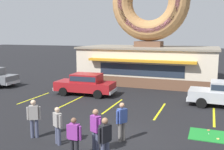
# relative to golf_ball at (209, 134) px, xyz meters

# --- Properties ---
(ground_plane) EXTENTS (160.00, 160.00, 0.00)m
(ground_plane) POSITION_rel_golf_ball_xyz_m (-3.85, -2.06, -0.05)
(ground_plane) COLOR black
(donut_shop_building) EXTENTS (12.30, 6.75, 10.96)m
(donut_shop_building) POSITION_rel_golf_ball_xyz_m (-5.54, 11.89, 3.69)
(donut_shop_building) COLOR brown
(donut_shop_building) RESTS_ON ground
(mini_donut_near_right) EXTENTS (0.13, 0.13, 0.04)m
(mini_donut_near_right) POSITION_rel_golf_ball_xyz_m (0.39, -0.46, -0.00)
(mini_donut_near_right) COLOR #E5C666
(mini_donut_near_right) RESTS_ON putting_mat
(mini_donut_mid_centre) EXTENTS (0.13, 0.13, 0.04)m
(mini_donut_mid_centre) POSITION_rel_golf_ball_xyz_m (-0.01, 0.49, -0.00)
(mini_donut_mid_centre) COLOR #D17F47
(mini_donut_mid_centre) RESTS_ON putting_mat
(golf_ball) EXTENTS (0.04, 0.04, 0.04)m
(golf_ball) POSITION_rel_golf_ball_xyz_m (0.00, 0.00, 0.00)
(golf_ball) COLOR white
(golf_ball) RESTS_ON putting_mat
(car_red) EXTENTS (4.64, 2.14, 1.60)m
(car_red) POSITION_rel_golf_ball_xyz_m (-8.78, 5.20, 0.82)
(car_red) COLOR maroon
(car_red) RESTS_ON ground
(pedestrian_blue_sweater_man) EXTENTS (0.60, 0.25, 1.57)m
(pedestrian_blue_sweater_man) POSITION_rel_golf_ball_xyz_m (-4.57, -4.19, 0.81)
(pedestrian_blue_sweater_man) COLOR #232328
(pedestrian_blue_sweater_man) RESTS_ON ground
(pedestrian_hooded_kid) EXTENTS (0.52, 0.41, 1.59)m
(pedestrian_hooded_kid) POSITION_rel_golf_ball_xyz_m (-5.84, -3.28, 0.82)
(pedestrian_hooded_kid) COLOR #474C66
(pedestrian_hooded_kid) RESTS_ON ground
(pedestrian_leather_jacket_man) EXTENTS (0.55, 0.38, 1.73)m
(pedestrian_leather_jacket_man) POSITION_rel_golf_ball_xyz_m (-4.05, -3.44, 0.91)
(pedestrian_leather_jacket_man) COLOR #474C66
(pedestrian_leather_jacket_man) RESTS_ON ground
(pedestrian_clipboard_woman) EXTENTS (0.53, 0.39, 1.72)m
(pedestrian_clipboard_woman) POSITION_rel_golf_ball_xyz_m (-7.19, -3.04, 0.90)
(pedestrian_clipboard_woman) COLOR #474C66
(pedestrian_clipboard_woman) RESTS_ON ground
(pedestrian_beanie_man) EXTENTS (0.41, 0.52, 1.69)m
(pedestrian_beanie_man) POSITION_rel_golf_ball_xyz_m (-3.47, -2.05, 0.89)
(pedestrian_beanie_man) COLOR slate
(pedestrian_beanie_man) RESTS_ON ground
(pedestrian_crossing_woman) EXTENTS (0.39, 0.53, 1.69)m
(pedestrian_crossing_woman) POSITION_rel_golf_ball_xyz_m (-3.38, -4.15, 0.89)
(pedestrian_crossing_woman) COLOR #474C66
(pedestrian_crossing_woman) RESTS_ON ground
(parking_stripe_far_left) EXTENTS (0.12, 3.60, 0.01)m
(parking_stripe_far_left) POSITION_rel_golf_ball_xyz_m (-11.75, 2.94, -0.05)
(parking_stripe_far_left) COLOR yellow
(parking_stripe_far_left) RESTS_ON ground
(parking_stripe_left) EXTENTS (0.12, 3.60, 0.01)m
(parking_stripe_left) POSITION_rel_golf_ball_xyz_m (-8.75, 2.94, -0.05)
(parking_stripe_left) COLOR yellow
(parking_stripe_left) RESTS_ON ground
(parking_stripe_mid_left) EXTENTS (0.12, 3.60, 0.01)m
(parking_stripe_mid_left) POSITION_rel_golf_ball_xyz_m (-5.75, 2.94, -0.05)
(parking_stripe_mid_left) COLOR yellow
(parking_stripe_mid_left) RESTS_ON ground
(parking_stripe_centre) EXTENTS (0.12, 3.60, 0.01)m
(parking_stripe_centre) POSITION_rel_golf_ball_xyz_m (-2.75, 2.94, -0.05)
(parking_stripe_centre) COLOR yellow
(parking_stripe_centre) RESTS_ON ground
(parking_stripe_mid_right) EXTENTS (0.12, 3.60, 0.01)m
(parking_stripe_mid_right) POSITION_rel_golf_ball_xyz_m (0.25, 2.94, -0.05)
(parking_stripe_mid_right) COLOR yellow
(parking_stripe_mid_right) RESTS_ON ground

